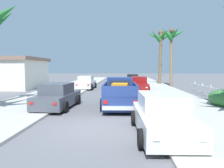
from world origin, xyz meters
name	(u,v)px	position (x,y,z in m)	size (l,w,h in m)	color
ground_plane	(92,127)	(0.00, 0.00, 0.00)	(160.00, 160.00, 0.00)	slate
sidewalk_left	(61,91)	(-5.00, 12.00, 0.06)	(4.86, 60.00, 0.12)	#B2AFA8
sidewalk_right	(160,92)	(5.00, 12.00, 0.06)	(4.86, 60.00, 0.12)	#B2AFA8
curb_left	(71,92)	(-3.97, 12.00, 0.05)	(0.16, 60.00, 0.10)	silver
curb_right	(149,92)	(3.97, 12.00, 0.05)	(0.16, 60.00, 0.10)	silver
pickup_truck	(120,94)	(1.09, 4.60, 0.80)	(2.30, 5.25, 1.80)	navy
car_left_near	(86,83)	(-3.00, 15.19, 0.71)	(2.05, 4.27, 1.54)	silver
car_right_near	(139,84)	(3.01, 13.16, 0.71)	(2.10, 4.29, 1.54)	maroon
car_left_mid	(132,80)	(2.73, 21.61, 0.71)	(2.09, 4.29, 1.54)	black
car_right_mid	(162,116)	(2.71, -0.90, 0.71)	(2.13, 4.30, 1.54)	silver
car_left_far	(58,97)	(-2.72, 3.87, 0.71)	(2.20, 4.33, 1.54)	#474C56
palm_tree_left_mid	(161,42)	(6.76, 21.72, 6.24)	(4.13, 3.58, 7.92)	brown
palm_tree_left_back	(172,39)	(7.86, 19.67, 6.29)	(3.71, 3.18, 7.79)	#846B4C
picket_fence	(222,94)	(8.52, 6.75, 0.59)	(0.06, 13.05, 1.10)	white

